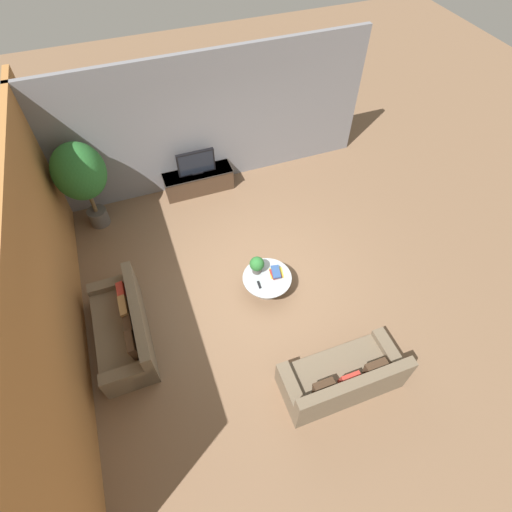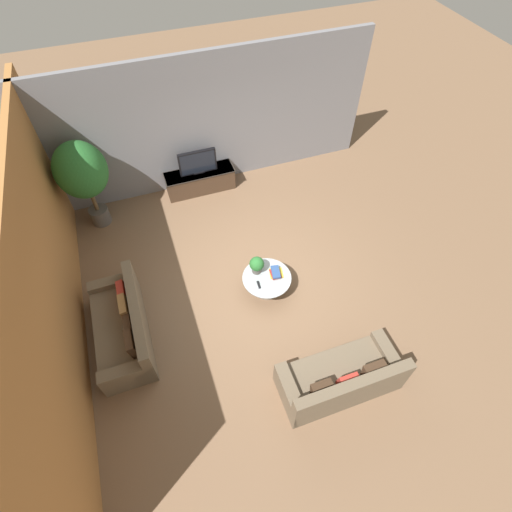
{
  "view_description": "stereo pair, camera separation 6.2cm",
  "coord_description": "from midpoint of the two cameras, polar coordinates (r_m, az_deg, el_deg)",
  "views": [
    {
      "loc": [
        -1.54,
        -4.2,
        6.33
      ],
      "look_at": [
        0.06,
        0.18,
        0.55
      ],
      "focal_mm": 28.0,
      "sensor_mm": 36.0,
      "label": 1
    },
    {
      "loc": [
        -1.49,
        -4.22,
        6.33
      ],
      "look_at": [
        0.06,
        0.18,
        0.55
      ],
      "focal_mm": 28.0,
      "sensor_mm": 36.0,
      "label": 2
    }
  ],
  "objects": [
    {
      "name": "ground_plane",
      "position": [
        7.75,
        -0.21,
        -3.66
      ],
      "size": [
        24.0,
        24.0,
        0.0
      ],
      "primitive_type": "plane",
      "color": "brown"
    },
    {
      "name": "back_wall_stone",
      "position": [
        9.02,
        -7.74,
        18.28
      ],
      "size": [
        7.4,
        0.12,
        3.0
      ],
      "primitive_type": "cube",
      "color": "slate",
      "rests_on": "ground"
    },
    {
      "name": "side_wall_left",
      "position": [
        6.77,
        -27.84,
        -2.39
      ],
      "size": [
        0.12,
        7.4,
        3.0
      ],
      "primitive_type": "cube",
      "color": "#B2753D",
      "rests_on": "ground"
    },
    {
      "name": "media_console",
      "position": [
        9.45,
        -8.39,
        10.56
      ],
      "size": [
        1.58,
        0.5,
        0.51
      ],
      "color": "#473323",
      "rests_on": "ground"
    },
    {
      "name": "television",
      "position": [
        9.12,
        -8.76,
        13.03
      ],
      "size": [
        0.84,
        0.13,
        0.56
      ],
      "color": "black",
      "rests_on": "media_console"
    },
    {
      "name": "coffee_table",
      "position": [
        7.43,
        1.34,
        -3.6
      ],
      "size": [
        0.9,
        0.9,
        0.39
      ],
      "color": "#756656",
      "rests_on": "ground"
    },
    {
      "name": "couch_by_wall",
      "position": [
        7.23,
        -18.48,
        -9.92
      ],
      "size": [
        0.84,
        1.96,
        0.84
      ],
      "rotation": [
        0.0,
        0.0,
        -1.57
      ],
      "color": "brown",
      "rests_on": "ground"
    },
    {
      "name": "couch_near_entry",
      "position": [
        6.65,
        11.98,
        -16.71
      ],
      "size": [
        1.89,
        0.84,
        0.84
      ],
      "rotation": [
        0.0,
        0.0,
        3.14
      ],
      "color": "brown",
      "rests_on": "ground"
    },
    {
      "name": "potted_palm_tall",
      "position": [
        8.55,
        -24.02,
        10.64
      ],
      "size": [
        1.0,
        1.0,
        2.0
      ],
      "color": "#514C47",
      "rests_on": "ground"
    },
    {
      "name": "potted_plant_tabletop",
      "position": [
        7.26,
        -0.1,
        -1.24
      ],
      "size": [
        0.27,
        0.27,
        0.36
      ],
      "color": "#514C47",
      "rests_on": "coffee_table"
    },
    {
      "name": "book_stack",
      "position": [
        7.35,
        2.63,
        -2.39
      ],
      "size": [
        0.28,
        0.3,
        0.09
      ],
      "color": "gold",
      "rests_on": "coffee_table"
    },
    {
      "name": "remote_black",
      "position": [
        7.22,
        0.2,
        -4.13
      ],
      "size": [
        0.05,
        0.16,
        0.02
      ],
      "primitive_type": "cube",
      "rotation": [
        0.0,
        0.0,
        -0.09
      ],
      "color": "black",
      "rests_on": "coffee_table"
    }
  ]
}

